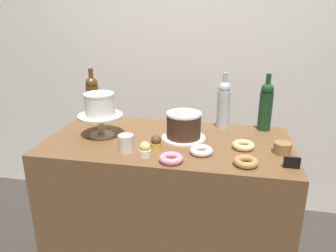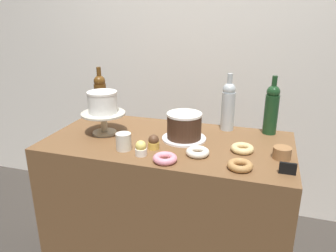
{
  "view_description": "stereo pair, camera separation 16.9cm",
  "coord_description": "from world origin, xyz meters",
  "px_view_note": "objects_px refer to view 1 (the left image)",
  "views": [
    {
      "loc": [
        0.31,
        -1.56,
        1.54
      ],
      "look_at": [
        0.0,
        0.0,
        0.97
      ],
      "focal_mm": 34.55,
      "sensor_mm": 36.0,
      "label": 1
    },
    {
      "loc": [
        0.47,
        -1.52,
        1.54
      ],
      "look_at": [
        0.0,
        0.0,
        0.97
      ],
      "focal_mm": 34.55,
      "sensor_mm": 36.0,
      "label": 2
    }
  ],
  "objects_px": {
    "wine_bottle_amber": "(93,98)",
    "donut_sugar": "(201,151)",
    "chocolate_round_cake": "(184,125)",
    "donut_glazed": "(243,145)",
    "donut_maple": "(246,162)",
    "cake_stand_pedestal": "(101,121)",
    "cupcake_chocolate": "(156,143)",
    "wine_bottle_green": "(266,106)",
    "coffee_cup_ceramic": "(126,143)",
    "white_layer_cake": "(100,104)",
    "donut_pink": "(171,158)",
    "price_sign_chalkboard": "(292,163)",
    "cookie_stack": "(282,148)",
    "cupcake_lemon": "(145,149)",
    "wine_bottle_clear": "(224,104)"
  },
  "relations": [
    {
      "from": "cake_stand_pedestal",
      "to": "coffee_cup_ceramic",
      "type": "xyz_separation_m",
      "value": [
        0.2,
        -0.17,
        -0.04
      ]
    },
    {
      "from": "donut_sugar",
      "to": "cookie_stack",
      "type": "relative_size",
      "value": 1.33
    },
    {
      "from": "wine_bottle_amber",
      "to": "chocolate_round_cake",
      "type": "bearing_deg",
      "value": -18.99
    },
    {
      "from": "wine_bottle_green",
      "to": "white_layer_cake",
      "type": "bearing_deg",
      "value": -162.23
    },
    {
      "from": "wine_bottle_clear",
      "to": "donut_pink",
      "type": "distance_m",
      "value": 0.57
    },
    {
      "from": "wine_bottle_amber",
      "to": "cupcake_chocolate",
      "type": "bearing_deg",
      "value": -37.36
    },
    {
      "from": "cake_stand_pedestal",
      "to": "donut_glazed",
      "type": "relative_size",
      "value": 2.15
    },
    {
      "from": "wine_bottle_green",
      "to": "donut_maple",
      "type": "bearing_deg",
      "value": -103.02
    },
    {
      "from": "white_layer_cake",
      "to": "cookie_stack",
      "type": "bearing_deg",
      "value": -2.74
    },
    {
      "from": "cupcake_lemon",
      "to": "cookie_stack",
      "type": "relative_size",
      "value": 0.88
    },
    {
      "from": "white_layer_cake",
      "to": "cookie_stack",
      "type": "distance_m",
      "value": 0.95
    },
    {
      "from": "donut_pink",
      "to": "price_sign_chalkboard",
      "type": "xyz_separation_m",
      "value": [
        0.53,
        0.04,
        0.01
      ]
    },
    {
      "from": "wine_bottle_green",
      "to": "cookie_stack",
      "type": "bearing_deg",
      "value": -79.33
    },
    {
      "from": "donut_pink",
      "to": "donut_glazed",
      "type": "xyz_separation_m",
      "value": [
        0.33,
        0.22,
        0.0
      ]
    },
    {
      "from": "chocolate_round_cake",
      "to": "coffee_cup_ceramic",
      "type": "relative_size",
      "value": 2.18
    },
    {
      "from": "cookie_stack",
      "to": "white_layer_cake",
      "type": "bearing_deg",
      "value": 177.26
    },
    {
      "from": "white_layer_cake",
      "to": "cupcake_chocolate",
      "type": "xyz_separation_m",
      "value": [
        0.33,
        -0.12,
        -0.15
      ]
    },
    {
      "from": "chocolate_round_cake",
      "to": "wine_bottle_green",
      "type": "bearing_deg",
      "value": 28.16
    },
    {
      "from": "wine_bottle_clear",
      "to": "chocolate_round_cake",
      "type": "bearing_deg",
      "value": -131.42
    },
    {
      "from": "cake_stand_pedestal",
      "to": "wine_bottle_clear",
      "type": "relative_size",
      "value": 0.74
    },
    {
      "from": "white_layer_cake",
      "to": "donut_pink",
      "type": "relative_size",
      "value": 1.43
    },
    {
      "from": "donut_sugar",
      "to": "donut_glazed",
      "type": "bearing_deg",
      "value": 27.98
    },
    {
      "from": "chocolate_round_cake",
      "to": "cupcake_lemon",
      "type": "height_order",
      "value": "chocolate_round_cake"
    },
    {
      "from": "wine_bottle_green",
      "to": "coffee_cup_ceramic",
      "type": "height_order",
      "value": "wine_bottle_green"
    },
    {
      "from": "wine_bottle_clear",
      "to": "wine_bottle_amber",
      "type": "distance_m",
      "value": 0.8
    },
    {
      "from": "cupcake_lemon",
      "to": "cookie_stack",
      "type": "height_order",
      "value": "cupcake_lemon"
    },
    {
      "from": "donut_maple",
      "to": "cookie_stack",
      "type": "bearing_deg",
      "value": 43.3
    },
    {
      "from": "cake_stand_pedestal",
      "to": "white_layer_cake",
      "type": "height_order",
      "value": "white_layer_cake"
    },
    {
      "from": "donut_maple",
      "to": "chocolate_round_cake",
      "type": "bearing_deg",
      "value": 140.82
    },
    {
      "from": "white_layer_cake",
      "to": "cookie_stack",
      "type": "relative_size",
      "value": 1.9
    },
    {
      "from": "wine_bottle_amber",
      "to": "donut_sugar",
      "type": "distance_m",
      "value": 0.82
    },
    {
      "from": "donut_maple",
      "to": "price_sign_chalkboard",
      "type": "xyz_separation_m",
      "value": [
        0.2,
        0.01,
        0.01
      ]
    },
    {
      "from": "cupcake_chocolate",
      "to": "donut_glazed",
      "type": "height_order",
      "value": "cupcake_chocolate"
    },
    {
      "from": "cake_stand_pedestal",
      "to": "cookie_stack",
      "type": "relative_size",
      "value": 2.87
    },
    {
      "from": "donut_pink",
      "to": "cookie_stack",
      "type": "height_order",
      "value": "cookie_stack"
    },
    {
      "from": "donut_sugar",
      "to": "cookie_stack",
      "type": "distance_m",
      "value": 0.39
    },
    {
      "from": "cake_stand_pedestal",
      "to": "cupcake_lemon",
      "type": "bearing_deg",
      "value": -34.41
    },
    {
      "from": "cake_stand_pedestal",
      "to": "donut_glazed",
      "type": "xyz_separation_m",
      "value": [
        0.76,
        -0.02,
        -0.07
      ]
    },
    {
      "from": "wine_bottle_green",
      "to": "donut_glazed",
      "type": "distance_m",
      "value": 0.35
    },
    {
      "from": "donut_sugar",
      "to": "chocolate_round_cake",
      "type": "bearing_deg",
      "value": 122.55
    },
    {
      "from": "donut_glazed",
      "to": "price_sign_chalkboard",
      "type": "height_order",
      "value": "price_sign_chalkboard"
    },
    {
      "from": "coffee_cup_ceramic",
      "to": "chocolate_round_cake",
      "type": "bearing_deg",
      "value": 41.41
    },
    {
      "from": "cake_stand_pedestal",
      "to": "donut_pink",
      "type": "distance_m",
      "value": 0.5
    },
    {
      "from": "donut_pink",
      "to": "cupcake_lemon",
      "type": "bearing_deg",
      "value": 165.61
    },
    {
      "from": "donut_glazed",
      "to": "wine_bottle_clear",
      "type": "bearing_deg",
      "value": 111.16
    },
    {
      "from": "donut_sugar",
      "to": "cookie_stack",
      "type": "height_order",
      "value": "cookie_stack"
    },
    {
      "from": "white_layer_cake",
      "to": "chocolate_round_cake",
      "type": "xyz_separation_m",
      "value": [
        0.45,
        0.05,
        -0.1
      ]
    },
    {
      "from": "donut_glazed",
      "to": "cookie_stack",
      "type": "height_order",
      "value": "cookie_stack"
    },
    {
      "from": "donut_maple",
      "to": "cake_stand_pedestal",
      "type": "bearing_deg",
      "value": 164.65
    },
    {
      "from": "white_layer_cake",
      "to": "cupcake_chocolate",
      "type": "bearing_deg",
      "value": -19.13
    }
  ]
}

